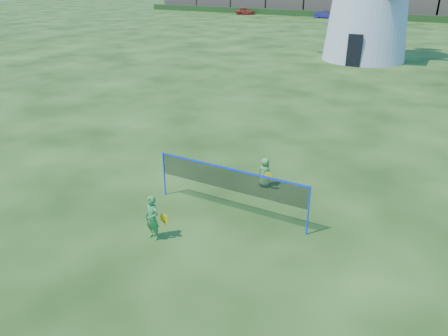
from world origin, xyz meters
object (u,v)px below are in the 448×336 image
Objects in this scene: badminton_net at (230,180)px; car_left at (245,11)px; car_right at (324,14)px; player_girl at (152,218)px; player_boy at (265,172)px.

badminton_net is 70.92m from car_left.
badminton_net is 66.01m from car_right.
badminton_net is 1.42× the size of car_right.
player_girl is at bearing -178.01° from car_left.
car_right is (-16.87, 63.81, -0.55)m from badminton_net.
car_right is at bearing -111.66° from car_left.
car_left is at bearing -58.21° from player_boy.
badminton_net reaches higher than car_right.
badminton_net is 2.66m from player_girl.
car_right reaches higher than player_boy.
player_boy is at bearing 86.15° from player_girl.
player_boy is (1.37, 4.56, -0.14)m from player_girl.
car_left is (-30.28, 65.88, -0.08)m from player_girl.
player_boy is (0.17, 2.23, -0.61)m from badminton_net.
player_girl is 72.50m from car_left.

